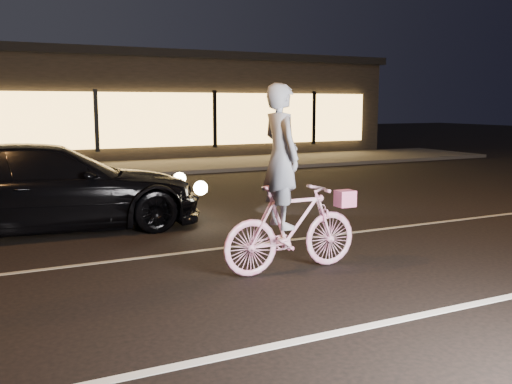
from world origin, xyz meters
TOP-DOWN VIEW (x-y plane):
  - ground at (0.00, 0.00)m, footprint 90.00×90.00m
  - lane_stripe_near at (0.00, -1.50)m, footprint 60.00×0.12m
  - lane_stripe_far at (0.00, 2.00)m, footprint 60.00×0.10m
  - sidewalk at (0.00, 13.00)m, footprint 30.00×4.00m
  - storefront at (0.00, 18.97)m, footprint 25.40×8.42m
  - cyclist at (-0.27, 0.50)m, footprint 1.94×0.67m
  - sedan at (-2.77, 4.48)m, footprint 5.34×2.39m

SIDE VIEW (x-z plane):
  - ground at x=0.00m, z-range 0.00..0.00m
  - lane_stripe_near at x=0.00m, z-range 0.00..0.01m
  - lane_stripe_far at x=0.00m, z-range 0.00..0.01m
  - sidewalk at x=0.00m, z-range 0.00..0.12m
  - sedan at x=-2.77m, z-range 0.00..1.52m
  - cyclist at x=-0.27m, z-range -0.35..2.09m
  - storefront at x=0.00m, z-range 0.05..4.25m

